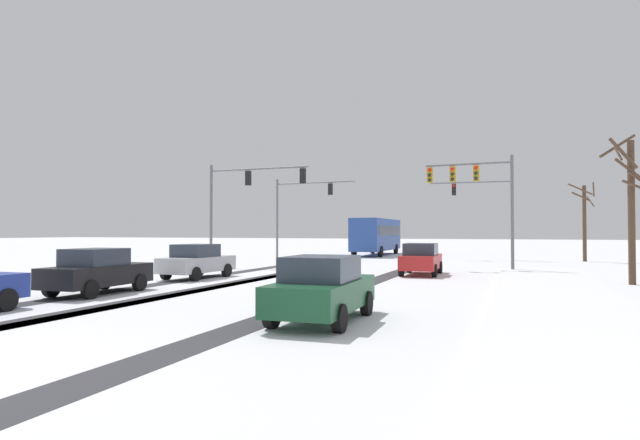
{
  "coord_description": "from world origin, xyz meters",
  "views": [
    {
      "loc": [
        9.15,
        -5.18,
        2.23
      ],
      "look_at": [
        0.0,
        19.47,
        2.8
      ],
      "focal_mm": 29.35,
      "sensor_mm": 36.0,
      "label": 1
    }
  ],
  "objects_px": {
    "car_black_third": "(97,271)",
    "bare_tree_sidewalk_far": "(585,219)",
    "traffic_signal_near_right": "(476,187)",
    "car_dark_green_fourth": "(322,288)",
    "traffic_signal_far_right": "(489,203)",
    "car_red_lead": "(421,259)",
    "bus_oncoming": "(377,234)",
    "traffic_signal_near_left": "(244,192)",
    "car_silver_second": "(197,261)",
    "traffic_signal_far_left": "(298,204)",
    "bare_tree_sidewalk_mid": "(631,202)"
  },
  "relations": [
    {
      "from": "traffic_signal_far_right",
      "to": "traffic_signal_near_right",
      "type": "relative_size",
      "value": 1.0
    },
    {
      "from": "traffic_signal_near_right",
      "to": "car_dark_green_fourth",
      "type": "xyz_separation_m",
      "value": [
        -2.46,
        -18.91,
        -3.94
      ]
    },
    {
      "from": "bare_tree_sidewalk_far",
      "to": "traffic_signal_near_left",
      "type": "bearing_deg",
      "value": -145.92
    },
    {
      "from": "traffic_signal_far_left",
      "to": "bus_oncoming",
      "type": "bearing_deg",
      "value": 65.28
    },
    {
      "from": "traffic_signal_near_right",
      "to": "car_red_lead",
      "type": "bearing_deg",
      "value": -120.86
    },
    {
      "from": "car_dark_green_fourth",
      "to": "bus_oncoming",
      "type": "distance_m",
      "value": 36.7
    },
    {
      "from": "car_silver_second",
      "to": "car_black_third",
      "type": "relative_size",
      "value": 1.0
    },
    {
      "from": "traffic_signal_far_right",
      "to": "car_red_lead",
      "type": "relative_size",
      "value": 1.57
    },
    {
      "from": "car_black_third",
      "to": "car_dark_green_fourth",
      "type": "relative_size",
      "value": 1.0
    },
    {
      "from": "car_black_third",
      "to": "car_silver_second",
      "type": "bearing_deg",
      "value": 91.84
    },
    {
      "from": "traffic_signal_far_left",
      "to": "traffic_signal_near_right",
      "type": "relative_size",
      "value": 1.05
    },
    {
      "from": "traffic_signal_far_left",
      "to": "bare_tree_sidewalk_far",
      "type": "xyz_separation_m",
      "value": [
        21.23,
        4.13,
        -1.32
      ]
    },
    {
      "from": "traffic_signal_near_left",
      "to": "bare_tree_sidewalk_far",
      "type": "bearing_deg",
      "value": 34.08
    },
    {
      "from": "car_silver_second",
      "to": "bare_tree_sidewalk_mid",
      "type": "distance_m",
      "value": 19.26
    },
    {
      "from": "traffic_signal_far_left",
      "to": "car_silver_second",
      "type": "distance_m",
      "value": 18.17
    },
    {
      "from": "car_red_lead",
      "to": "bus_oncoming",
      "type": "height_order",
      "value": "bus_oncoming"
    },
    {
      "from": "car_silver_second",
      "to": "bus_oncoming",
      "type": "bearing_deg",
      "value": 85.74
    },
    {
      "from": "car_silver_second",
      "to": "bus_oncoming",
      "type": "distance_m",
      "value": 26.88
    },
    {
      "from": "car_black_third",
      "to": "bare_tree_sidewalk_far",
      "type": "bearing_deg",
      "value": 56.43
    },
    {
      "from": "traffic_signal_far_right",
      "to": "bare_tree_sidewalk_far",
      "type": "distance_m",
      "value": 6.86
    },
    {
      "from": "car_red_lead",
      "to": "bare_tree_sidewalk_far",
      "type": "height_order",
      "value": "bare_tree_sidewalk_far"
    },
    {
      "from": "car_black_third",
      "to": "car_dark_green_fourth",
      "type": "bearing_deg",
      "value": -14.97
    },
    {
      "from": "car_dark_green_fourth",
      "to": "bare_tree_sidewalk_mid",
      "type": "xyz_separation_m",
      "value": [
        9.04,
        12.84,
        2.66
      ]
    },
    {
      "from": "car_red_lead",
      "to": "bare_tree_sidewalk_mid",
      "type": "bearing_deg",
      "value": -12.01
    },
    {
      "from": "car_silver_second",
      "to": "traffic_signal_near_left",
      "type": "bearing_deg",
      "value": 102.67
    },
    {
      "from": "car_red_lead",
      "to": "bus_oncoming",
      "type": "distance_m",
      "value": 22.48
    },
    {
      "from": "car_silver_second",
      "to": "bare_tree_sidewalk_far",
      "type": "xyz_separation_m",
      "value": [
        19.03,
        21.79,
        2.34
      ]
    },
    {
      "from": "traffic_signal_near_right",
      "to": "bare_tree_sidewalk_mid",
      "type": "height_order",
      "value": "traffic_signal_near_right"
    },
    {
      "from": "car_red_lead",
      "to": "car_black_third",
      "type": "distance_m",
      "value": 15.46
    },
    {
      "from": "traffic_signal_far_right",
      "to": "bus_oncoming",
      "type": "bearing_deg",
      "value": 153.51
    },
    {
      "from": "traffic_signal_near_left",
      "to": "bare_tree_sidewalk_mid",
      "type": "bearing_deg",
      "value": -11.03
    },
    {
      "from": "car_silver_second",
      "to": "bare_tree_sidewalk_mid",
      "type": "bearing_deg",
      "value": 11.35
    },
    {
      "from": "traffic_signal_near_left",
      "to": "car_silver_second",
      "type": "relative_size",
      "value": 1.64
    },
    {
      "from": "traffic_signal_near_right",
      "to": "bus_oncoming",
      "type": "xyz_separation_m",
      "value": [
        -10.13,
        16.96,
        -2.76
      ]
    },
    {
      "from": "traffic_signal_near_left",
      "to": "traffic_signal_far_left",
      "type": "relative_size",
      "value": 1.0
    },
    {
      "from": "traffic_signal_near_right",
      "to": "car_dark_green_fourth",
      "type": "distance_m",
      "value": 19.48
    },
    {
      "from": "car_red_lead",
      "to": "car_black_third",
      "type": "relative_size",
      "value": 1.0
    },
    {
      "from": "car_dark_green_fourth",
      "to": "traffic_signal_far_right",
      "type": "bearing_deg",
      "value": 85.12
    },
    {
      "from": "traffic_signal_far_right",
      "to": "traffic_signal_near_right",
      "type": "distance_m",
      "value": 11.83
    },
    {
      "from": "traffic_signal_far_right",
      "to": "bare_tree_sidewalk_mid",
      "type": "xyz_separation_m",
      "value": [
        6.42,
        -17.9,
        -0.97
      ]
    },
    {
      "from": "traffic_signal_near_right",
      "to": "car_dark_green_fourth",
      "type": "height_order",
      "value": "traffic_signal_near_right"
    },
    {
      "from": "traffic_signal_far_right",
      "to": "car_dark_green_fourth",
      "type": "relative_size",
      "value": 1.57
    },
    {
      "from": "traffic_signal_near_right",
      "to": "car_black_third",
      "type": "xyz_separation_m",
      "value": [
        -11.91,
        -16.39,
        -3.94
      ]
    },
    {
      "from": "car_red_lead",
      "to": "bare_tree_sidewalk_far",
      "type": "bearing_deg",
      "value": 59.78
    },
    {
      "from": "car_silver_second",
      "to": "traffic_signal_far_left",
      "type": "bearing_deg",
      "value": 97.11
    },
    {
      "from": "car_red_lead",
      "to": "bus_oncoming",
      "type": "relative_size",
      "value": 0.38
    },
    {
      "from": "traffic_signal_far_left",
      "to": "bare_tree_sidewalk_mid",
      "type": "distance_m",
      "value": 25.13
    },
    {
      "from": "traffic_signal_far_left",
      "to": "bare_tree_sidewalk_far",
      "type": "height_order",
      "value": "traffic_signal_far_left"
    },
    {
      "from": "car_red_lead",
      "to": "car_black_third",
      "type": "height_order",
      "value": "same"
    },
    {
      "from": "car_silver_second",
      "to": "traffic_signal_near_right",
      "type": "bearing_deg",
      "value": 39.03
    }
  ]
}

